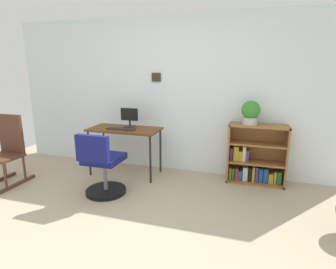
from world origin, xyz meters
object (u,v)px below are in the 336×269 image
desk (125,132)px  office_chair (102,168)px  bookshelf_low (255,157)px  monitor (129,118)px  keyboard (121,129)px  rocking_chair (7,150)px  potted_plant_on_shelf (251,112)px

desk → office_chair: office_chair is taller
desk → bookshelf_low: 1.93m
monitor → office_chair: bearing=-89.5°
monitor → bookshelf_low: (1.85, 0.16, -0.50)m
keyboard → bookshelf_low: bookshelf_low is taller
desk → keyboard: 0.12m
monitor → rocking_chair: monitor is taller
desk → rocking_chair: size_ratio=1.09×
rocking_chair → potted_plant_on_shelf: 3.41m
office_chair → bookshelf_low: (1.84, 1.02, 0.00)m
office_chair → bookshelf_low: bookshelf_low is taller
keyboard → potted_plant_on_shelf: (1.79, 0.31, 0.29)m
office_chair → potted_plant_on_shelf: 2.09m
rocking_chair → bookshelf_low: 3.48m
rocking_chair → office_chair: bearing=1.3°
potted_plant_on_shelf → rocking_chair: bearing=-162.7°
monitor → bookshelf_low: bearing=4.9°
office_chair → rocking_chair: rocking_chair is taller
keyboard → office_chair: 0.75m
bookshelf_low → desk: bearing=-171.8°
monitor → rocking_chair: size_ratio=0.30×
desk → keyboard: size_ratio=2.47×
monitor → keyboard: 0.25m
rocking_chair → potted_plant_on_shelf: (3.21, 1.00, 0.53)m
desk → keyboard: (-0.01, -0.09, 0.07)m
office_chair → potted_plant_on_shelf: (1.74, 0.97, 0.65)m
desk → bookshelf_low: size_ratio=1.26×
office_chair → rocking_chair: size_ratio=0.86×
bookshelf_low → monitor: bearing=-175.1°
keyboard → rocking_chair: bearing=-154.0°
bookshelf_low → office_chair: bearing=-151.1°
rocking_chair → potted_plant_on_shelf: bearing=17.3°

